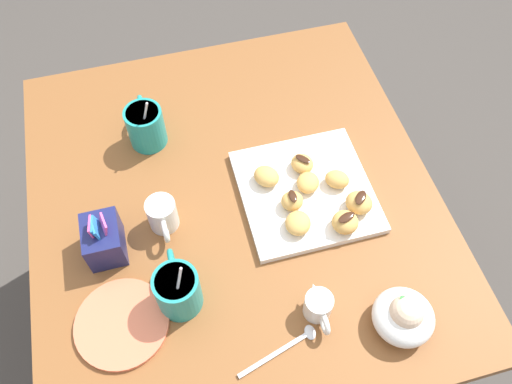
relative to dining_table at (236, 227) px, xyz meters
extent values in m
plane|color=#423D38|center=(0.00, 0.00, -0.57)|extent=(8.00, 8.00, 0.00)
cube|color=brown|center=(0.00, 0.00, 0.11)|extent=(0.93, 0.85, 0.04)
cube|color=brown|center=(-0.41, -0.36, -0.24)|extent=(0.07, 0.07, 0.67)
cube|color=brown|center=(0.41, -0.36, -0.24)|extent=(0.07, 0.07, 0.67)
cube|color=brown|center=(0.41, 0.36, -0.24)|extent=(0.07, 0.07, 0.67)
cube|color=silver|center=(-0.03, -0.15, 0.14)|extent=(0.27, 0.27, 0.02)
cylinder|color=teal|center=(-0.20, 0.15, 0.18)|extent=(0.08, 0.08, 0.10)
torus|color=teal|center=(-0.15, 0.15, 0.18)|extent=(0.06, 0.01, 0.06)
cylinder|color=black|center=(-0.20, 0.15, 0.22)|extent=(0.07, 0.07, 0.01)
cylinder|color=silver|center=(-0.21, 0.15, 0.21)|extent=(0.03, 0.04, 0.13)
cylinder|color=teal|center=(0.20, 0.15, 0.18)|extent=(0.08, 0.08, 0.10)
torus|color=teal|center=(0.25, 0.15, 0.18)|extent=(0.06, 0.01, 0.06)
cylinder|color=black|center=(0.20, 0.15, 0.22)|extent=(0.07, 0.07, 0.01)
cylinder|color=silver|center=(0.18, 0.15, 0.21)|extent=(0.03, 0.04, 0.12)
cylinder|color=silver|center=(-0.02, 0.15, 0.16)|extent=(0.06, 0.06, 0.07)
cone|color=silver|center=(0.00, 0.15, 0.19)|extent=(0.02, 0.02, 0.02)
torus|color=silver|center=(-0.06, 0.15, 0.17)|extent=(0.05, 0.01, 0.05)
cylinder|color=white|center=(-0.02, 0.15, 0.19)|extent=(0.05, 0.05, 0.01)
cube|color=#191E51|center=(-0.05, 0.27, 0.17)|extent=(0.09, 0.07, 0.08)
cube|color=#EA4C93|center=(-0.05, 0.28, 0.22)|extent=(0.04, 0.01, 0.03)
cube|color=#2D84D1|center=(-0.05, 0.27, 0.22)|extent=(0.04, 0.02, 0.03)
cube|color=#EA4C93|center=(-0.05, 0.26, 0.22)|extent=(0.04, 0.02, 0.03)
cube|color=#2D84D1|center=(-0.06, 0.27, 0.22)|extent=(0.04, 0.01, 0.03)
ellipsoid|color=silver|center=(-0.34, -0.23, 0.16)|extent=(0.11, 0.11, 0.06)
sphere|color=beige|center=(-0.34, -0.23, 0.18)|extent=(0.06, 0.06, 0.06)
ellipsoid|color=green|center=(-0.33, -0.23, 0.20)|extent=(0.03, 0.03, 0.01)
cylinder|color=silver|center=(-0.28, -0.09, 0.16)|extent=(0.05, 0.05, 0.05)
cone|color=silver|center=(-0.26, -0.09, 0.17)|extent=(0.02, 0.02, 0.02)
torus|color=silver|center=(-0.32, -0.09, 0.16)|extent=(0.04, 0.01, 0.04)
cylinder|color=#381E11|center=(-0.28, -0.09, 0.18)|extent=(0.04, 0.04, 0.01)
cylinder|color=#E5704C|center=(-0.21, 0.26, 0.13)|extent=(0.17, 0.17, 0.01)
cube|color=silver|center=(-0.34, 0.01, 0.13)|extent=(0.05, 0.15, 0.00)
ellipsoid|color=silver|center=(-0.32, -0.06, 0.13)|extent=(0.03, 0.02, 0.01)
ellipsoid|color=#DBA351|center=(-0.06, -0.11, 0.16)|extent=(0.05, 0.05, 0.03)
ellipsoid|color=#381E11|center=(-0.06, -0.11, 0.18)|extent=(0.03, 0.02, 0.00)
ellipsoid|color=#DBA351|center=(-0.02, -0.15, 0.16)|extent=(0.07, 0.07, 0.03)
ellipsoid|color=#DBA351|center=(-0.10, -0.24, 0.16)|extent=(0.08, 0.07, 0.04)
ellipsoid|color=#381E11|center=(-0.10, -0.24, 0.18)|extent=(0.04, 0.04, 0.00)
ellipsoid|color=#DBA351|center=(-0.03, -0.21, 0.16)|extent=(0.06, 0.07, 0.03)
ellipsoid|color=#DBA351|center=(-0.11, -0.10, 0.16)|extent=(0.07, 0.07, 0.03)
ellipsoid|color=#DBA351|center=(-0.13, -0.19, 0.16)|extent=(0.05, 0.05, 0.04)
ellipsoid|color=#381E11|center=(-0.13, -0.19, 0.18)|extent=(0.03, 0.04, 0.00)
ellipsoid|color=#DBA351|center=(0.03, -0.16, 0.16)|extent=(0.06, 0.06, 0.03)
ellipsoid|color=#381E11|center=(0.03, -0.16, 0.18)|extent=(0.04, 0.04, 0.00)
ellipsoid|color=#DBA351|center=(0.01, -0.07, 0.16)|extent=(0.07, 0.07, 0.03)
camera|label=1|loc=(-0.58, 0.11, 1.05)|focal=36.36mm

